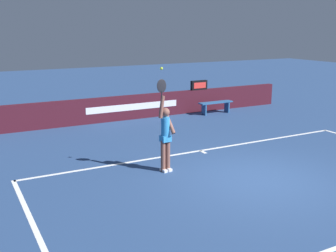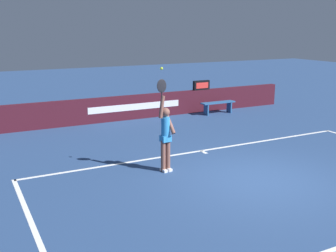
% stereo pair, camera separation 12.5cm
% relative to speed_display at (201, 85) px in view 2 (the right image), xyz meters
% --- Properties ---
extents(ground_plane, '(60.00, 60.00, 0.00)m').
position_rel_speed_display_xyz_m(ground_plane, '(-3.12, -7.81, -1.18)').
color(ground_plane, navy).
extents(court_lines, '(10.88, 5.97, 0.00)m').
position_rel_speed_display_xyz_m(court_lines, '(-3.12, -7.99, -1.18)').
color(court_lines, white).
rests_on(court_lines, ground).
extents(back_wall, '(14.48, 0.26, 0.98)m').
position_rel_speed_display_xyz_m(back_wall, '(-3.13, 0.00, -0.69)').
color(back_wall, '#40131F').
rests_on(back_wall, ground).
extents(speed_display, '(0.78, 0.17, 0.41)m').
position_rel_speed_display_xyz_m(speed_display, '(0.00, 0.00, 0.00)').
color(speed_display, black).
rests_on(speed_display, back_wall).
extents(tennis_player, '(0.46, 0.39, 2.43)m').
position_rel_speed_display_xyz_m(tennis_player, '(-4.90, -6.17, -0.18)').
color(tennis_player, brown).
rests_on(tennis_player, ground).
extents(tennis_ball, '(0.07, 0.07, 0.07)m').
position_rel_speed_display_xyz_m(tennis_ball, '(-5.00, -6.17, 1.49)').
color(tennis_ball, '#C7E72B').
extents(courtside_bench_near, '(1.58, 0.37, 0.52)m').
position_rel_speed_display_xyz_m(courtside_bench_near, '(0.41, -0.73, -0.79)').
color(courtside_bench_near, '#27588E').
rests_on(courtside_bench_near, ground).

